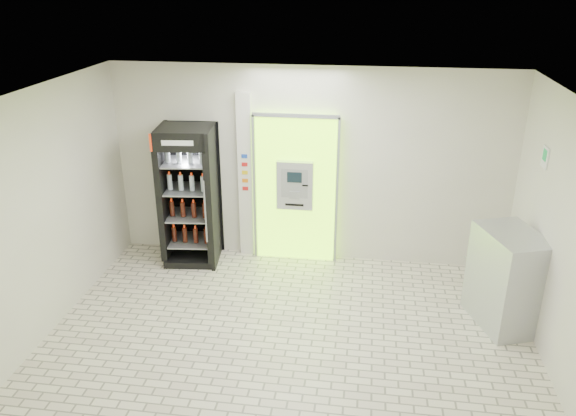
# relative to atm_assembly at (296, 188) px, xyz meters

# --- Properties ---
(ground) EXTENTS (6.00, 6.00, 0.00)m
(ground) POSITION_rel_atm_assembly_xyz_m (0.20, -2.41, -1.17)
(ground) COLOR beige
(ground) RESTS_ON ground
(room_shell) EXTENTS (6.00, 6.00, 6.00)m
(room_shell) POSITION_rel_atm_assembly_xyz_m (0.20, -2.41, 0.67)
(room_shell) COLOR silver
(room_shell) RESTS_ON ground
(atm_assembly) EXTENTS (1.30, 0.24, 2.33)m
(atm_assembly) POSITION_rel_atm_assembly_xyz_m (0.00, 0.00, 0.00)
(atm_assembly) COLOR #98FF16
(atm_assembly) RESTS_ON ground
(pillar) EXTENTS (0.22, 0.11, 2.60)m
(pillar) POSITION_rel_atm_assembly_xyz_m (-0.78, 0.04, 0.13)
(pillar) COLOR silver
(pillar) RESTS_ON ground
(beverage_cooler) EXTENTS (0.88, 0.82, 2.14)m
(beverage_cooler) POSITION_rel_atm_assembly_xyz_m (-1.59, -0.27, -0.14)
(beverage_cooler) COLOR black
(beverage_cooler) RESTS_ON ground
(steel_cabinet) EXTENTS (0.93, 1.11, 1.27)m
(steel_cabinet) POSITION_rel_atm_assembly_xyz_m (2.87, -1.42, -0.54)
(steel_cabinet) COLOR #B1B4B9
(steel_cabinet) RESTS_ON ground
(exit_sign) EXTENTS (0.02, 0.22, 0.26)m
(exit_sign) POSITION_rel_atm_assembly_xyz_m (3.19, -1.01, 0.95)
(exit_sign) COLOR white
(exit_sign) RESTS_ON room_shell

